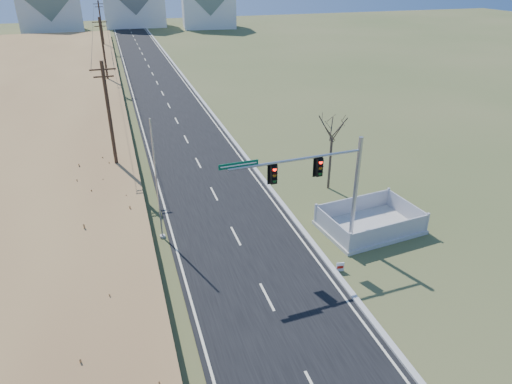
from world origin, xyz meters
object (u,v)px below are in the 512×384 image
at_px(open_sign, 340,267).
at_px(bare_tree, 333,127).
at_px(traffic_signal_mast, 328,184).
at_px(fence_enclosure, 369,225).
at_px(flagpole, 158,193).

relative_size(open_sign, bare_tree, 0.09).
relative_size(traffic_signal_mast, bare_tree, 1.40).
distance_m(traffic_signal_mast, bare_tree, 8.05).
bearing_deg(open_sign, fence_enclosure, 51.36).
xyz_separation_m(flagpole, bare_tree, (12.68, 3.21, 1.76)).
xyz_separation_m(fence_enclosure, flagpole, (-12.61, 2.90, 2.75)).
xyz_separation_m(traffic_signal_mast, flagpole, (-8.96, 3.90, -1.11)).
bearing_deg(open_sign, flagpole, 152.91).
height_order(fence_enclosure, flagpole, flagpole).
bearing_deg(bare_tree, traffic_signal_mast, -117.61).
height_order(traffic_signal_mast, fence_enclosure, traffic_signal_mast).
relative_size(fence_enclosure, flagpole, 0.84).
height_order(open_sign, bare_tree, bare_tree).
height_order(traffic_signal_mast, open_sign, traffic_signal_mast).
distance_m(flagpole, bare_tree, 13.20).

